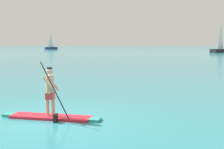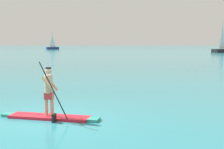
{
  "view_description": "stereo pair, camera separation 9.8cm",
  "coord_description": "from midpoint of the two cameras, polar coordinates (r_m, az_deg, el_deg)",
  "views": [
    {
      "loc": [
        2.25,
        -9.57,
        2.49
      ],
      "look_at": [
        1.87,
        7.45,
        0.66
      ],
      "focal_mm": 48.58,
      "sensor_mm": 36.0,
      "label": 1
    },
    {
      "loc": [
        2.35,
        -9.57,
        2.49
      ],
      "look_at": [
        1.87,
        7.45,
        0.66
      ],
      "focal_mm": 48.58,
      "sensor_mm": 36.0,
      "label": 2
    }
  ],
  "objects": [
    {
      "name": "sailboat_left_horizon",
      "position": [
        104.57,
        -11.43,
        5.09
      ],
      "size": [
        4.08,
        3.69,
        5.95
      ],
      "rotation": [
        0.0,
        0.0,
        0.7
      ],
      "color": "navy",
      "rests_on": "ground"
    },
    {
      "name": "paddleboarder_mid_center",
      "position": [
        10.13,
        -11.68,
        -6.08
      ],
      "size": [
        3.37,
        1.16,
        1.94
      ],
      "rotation": [
        0.0,
        0.0,
        -0.2
      ],
      "color": "red",
      "rests_on": "ground"
    },
    {
      "name": "sailboat_right_horizon",
      "position": [
        76.96,
        19.69,
        4.61
      ],
      "size": [
        5.7,
        4.85,
        7.53
      ],
      "rotation": [
        0.0,
        0.0,
        0.64
      ],
      "color": "black",
      "rests_on": "ground"
    },
    {
      "name": "ground",
      "position": [
        10.15,
        -11.98,
        -8.2
      ],
      "size": [
        440.0,
        440.0,
        0.0
      ],
      "primitive_type": "plane",
      "color": "teal"
    }
  ]
}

